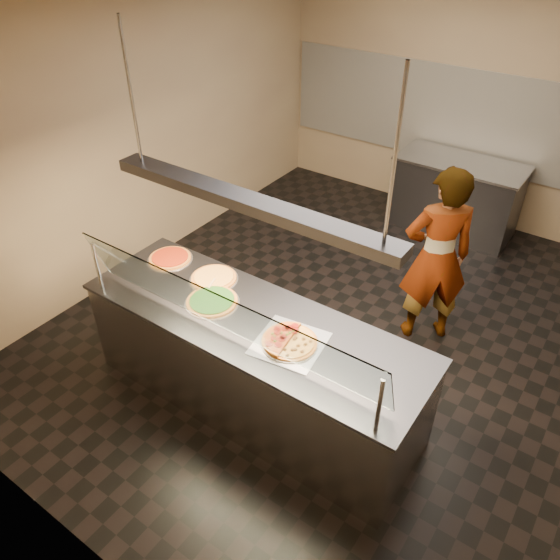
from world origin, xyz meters
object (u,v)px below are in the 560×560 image
Objects in this scene: pizza_cheese at (214,278)px; pizza_tomato at (170,258)px; sneeze_guard at (221,313)px; half_pizza_sausage at (301,346)px; pizza_spatula at (213,288)px; prep_table at (455,196)px; worker at (436,258)px; heat_lamp_housing at (247,202)px; pizza_spinach at (212,301)px; serving_counter at (254,362)px; half_pizza_pepperoni at (279,335)px; perforated_tray at (290,343)px.

pizza_cheese is 0.52m from pizza_tomato.
half_pizza_sausage is (0.50, 0.28, -0.27)m from sneeze_guard.
pizza_spatula is (-0.98, 0.18, 0.00)m from half_pizza_sausage.
prep_table is (0.28, 4.20, -0.76)m from sneeze_guard.
worker is (0.82, 2.05, -0.33)m from sneeze_guard.
heat_lamp_housing reaches higher than pizza_tomato.
pizza_spatula reaches higher than pizza_spinach.
serving_counter is at bearing 2.45° from pizza_spinach.
pizza_tomato is (-0.73, 0.26, -0.00)m from pizza_spinach.
pizza_spatula is 0.15× the size of prep_table.
half_pizza_sausage is (0.20, -0.00, -0.01)m from half_pizza_pepperoni.
pizza_spinach is (-0.88, 0.05, -0.01)m from half_pizza_sausage.
half_pizza_pepperoni is 0.81m from pizza_spatula.
serving_counter is 0.70m from half_pizza_sausage.
half_pizza_pepperoni is at bearing -12.10° from pizza_tomato.
pizza_spatula reaches higher than perforated_tray.
sneeze_guard is at bearing -136.73° from half_pizza_pepperoni.
half_pizza_sausage is at bearing -15.40° from pizza_cheese.
perforated_tray is 1.54m from pizza_tomato.
worker is at bearing 64.22° from heat_lamp_housing.
half_pizza_pepperoni is at bearing -18.42° from pizza_cheese.
pizza_cheese is (-0.20, 0.25, -0.00)m from pizza_spinach.
pizza_tomato is (-1.51, 0.30, 0.01)m from perforated_tray.
worker is at bearing 54.84° from pizza_spinach.
pizza_spinach is 0.32m from pizza_cheese.
sneeze_guard is 6.55× the size of pizza_tomato.
perforated_tray is 1.82m from worker.
half_pizza_sausage is at bearing -10.11° from pizza_spatula.
pizza_spatula is at bearing 12.14° from worker.
perforated_tray is 1.09m from heat_lamp_housing.
half_pizza_pepperoni is at bearing -11.31° from heat_lamp_housing.
sneeze_guard is 6.18× the size of half_pizza_pepperoni.
perforated_tray is 1.03m from pizza_cheese.
serving_counter is 1.94m from worker.
perforated_tray is at bearing -88.33° from prep_table.
half_pizza_pepperoni reaches higher than prep_table.
pizza_spatula is at bearing 166.98° from heat_lamp_housing.
worker is at bearing 37.02° from pizza_tomato.
half_pizza_sausage reaches higher than serving_counter.
half_pizza_pepperoni reaches higher than pizza_spatula.
serving_counter is 1.09× the size of sneeze_guard.
worker is at bearing -75.87° from prep_table.
pizza_spatula is (-0.49, 0.11, 0.49)m from serving_counter.
half_pizza_pepperoni is 0.94m from pizza_cheese.
half_pizza_sausage is 0.97× the size of pizza_spinach.
half_pizza_sausage is at bearing -86.88° from prep_table.
half_pizza_pepperoni is at bearing 179.29° from half_pizza_sausage.
pizza_spinach is 1.09× the size of pizza_tomato.
perforated_tray is at bearing -11.10° from pizza_spatula.
prep_table is (0.77, 3.74, -0.49)m from pizza_spatula.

